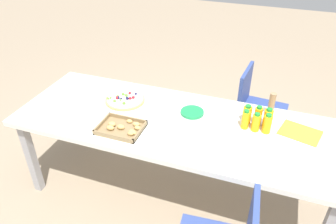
{
  "coord_description": "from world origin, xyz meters",
  "views": [
    {
      "loc": [
        -0.6,
        1.81,
        2.05
      ],
      "look_at": [
        0.07,
        -0.07,
        0.74
      ],
      "focal_mm": 34.79,
      "sensor_mm": 36.0,
      "label": 1
    }
  ],
  "objects_px": {
    "juice_bottle_1": "(258,116)",
    "juice_bottle_2": "(247,114)",
    "chair_near_left": "(256,105)",
    "juice_bottle_5": "(245,120)",
    "napkin_stack": "(180,133)",
    "paper_folder": "(300,133)",
    "juice_bottle_3": "(267,124)",
    "juice_bottle_4": "(256,122)",
    "snack_tray": "(122,128)",
    "cardboard_tube": "(271,105)",
    "fruit_pizza": "(125,99)",
    "plate_stack": "(192,112)",
    "party_table": "(174,128)",
    "juice_bottle_0": "(268,118)"
  },
  "relations": [
    {
      "from": "juice_bottle_1",
      "to": "juice_bottle_2",
      "type": "distance_m",
      "value": 0.07
    },
    {
      "from": "chair_near_left",
      "to": "juice_bottle_5",
      "type": "relative_size",
      "value": 5.8
    },
    {
      "from": "juice_bottle_2",
      "to": "chair_near_left",
      "type": "bearing_deg",
      "value": -92.08
    },
    {
      "from": "juice_bottle_5",
      "to": "napkin_stack",
      "type": "bearing_deg",
      "value": 28.98
    },
    {
      "from": "juice_bottle_2",
      "to": "paper_folder",
      "type": "bearing_deg",
      "value": 179.08
    },
    {
      "from": "juice_bottle_2",
      "to": "napkin_stack",
      "type": "height_order",
      "value": "juice_bottle_2"
    },
    {
      "from": "juice_bottle_3",
      "to": "juice_bottle_4",
      "type": "height_order",
      "value": "juice_bottle_3"
    },
    {
      "from": "juice_bottle_2",
      "to": "napkin_stack",
      "type": "bearing_deg",
      "value": 36.31
    },
    {
      "from": "napkin_stack",
      "to": "juice_bottle_2",
      "type": "bearing_deg",
      "value": -143.69
    },
    {
      "from": "juice_bottle_2",
      "to": "snack_tray",
      "type": "bearing_deg",
      "value": 25.81
    },
    {
      "from": "paper_folder",
      "to": "cardboard_tube",
      "type": "bearing_deg",
      "value": -34.65
    },
    {
      "from": "napkin_stack",
      "to": "chair_near_left",
      "type": "bearing_deg",
      "value": -114.69
    },
    {
      "from": "juice_bottle_3",
      "to": "fruit_pizza",
      "type": "relative_size",
      "value": 0.47
    },
    {
      "from": "juice_bottle_2",
      "to": "juice_bottle_4",
      "type": "xyz_separation_m",
      "value": [
        -0.07,
        0.08,
        -0.0
      ]
    },
    {
      "from": "plate_stack",
      "to": "paper_folder",
      "type": "height_order",
      "value": "plate_stack"
    },
    {
      "from": "chair_near_left",
      "to": "cardboard_tube",
      "type": "distance_m",
      "value": 0.59
    },
    {
      "from": "party_table",
      "to": "chair_near_left",
      "type": "xyz_separation_m",
      "value": [
        -0.51,
        -0.78,
        -0.16
      ]
    },
    {
      "from": "plate_stack",
      "to": "cardboard_tube",
      "type": "distance_m",
      "value": 0.57
    },
    {
      "from": "juice_bottle_5",
      "to": "fruit_pizza",
      "type": "relative_size",
      "value": 0.46
    },
    {
      "from": "party_table",
      "to": "cardboard_tube",
      "type": "bearing_deg",
      "value": -154.29
    },
    {
      "from": "juice_bottle_0",
      "to": "cardboard_tube",
      "type": "distance_m",
      "value": 0.15
    },
    {
      "from": "cardboard_tube",
      "to": "paper_folder",
      "type": "bearing_deg",
      "value": 145.35
    },
    {
      "from": "juice_bottle_2",
      "to": "juice_bottle_4",
      "type": "relative_size",
      "value": 1.01
    },
    {
      "from": "juice_bottle_2",
      "to": "paper_folder",
      "type": "relative_size",
      "value": 0.53
    },
    {
      "from": "snack_tray",
      "to": "cardboard_tube",
      "type": "distance_m",
      "value": 1.08
    },
    {
      "from": "juice_bottle_0",
      "to": "plate_stack",
      "type": "xyz_separation_m",
      "value": [
        0.53,
        0.02,
        -0.06
      ]
    },
    {
      "from": "juice_bottle_5",
      "to": "snack_tray",
      "type": "relative_size",
      "value": 0.47
    },
    {
      "from": "plate_stack",
      "to": "juice_bottle_0",
      "type": "bearing_deg",
      "value": -177.83
    },
    {
      "from": "juice_bottle_0",
      "to": "fruit_pizza",
      "type": "bearing_deg",
      "value": 1.5
    },
    {
      "from": "chair_near_left",
      "to": "paper_folder",
      "type": "relative_size",
      "value": 3.19
    },
    {
      "from": "napkin_stack",
      "to": "paper_folder",
      "type": "relative_size",
      "value": 0.58
    },
    {
      "from": "napkin_stack",
      "to": "paper_folder",
      "type": "distance_m",
      "value": 0.82
    },
    {
      "from": "juice_bottle_0",
      "to": "juice_bottle_1",
      "type": "xyz_separation_m",
      "value": [
        0.07,
        -0.0,
        0.0
      ]
    },
    {
      "from": "juice_bottle_3",
      "to": "snack_tray",
      "type": "distance_m",
      "value": 0.98
    },
    {
      "from": "juice_bottle_3",
      "to": "cardboard_tube",
      "type": "xyz_separation_m",
      "value": [
        -0.0,
        -0.22,
        0.02
      ]
    },
    {
      "from": "juice_bottle_0",
      "to": "paper_folder",
      "type": "distance_m",
      "value": 0.23
    },
    {
      "from": "chair_near_left",
      "to": "snack_tray",
      "type": "relative_size",
      "value": 2.75
    },
    {
      "from": "fruit_pizza",
      "to": "paper_folder",
      "type": "relative_size",
      "value": 1.18
    },
    {
      "from": "party_table",
      "to": "paper_folder",
      "type": "relative_size",
      "value": 8.88
    },
    {
      "from": "juice_bottle_5",
      "to": "paper_folder",
      "type": "height_order",
      "value": "juice_bottle_5"
    },
    {
      "from": "juice_bottle_0",
      "to": "juice_bottle_1",
      "type": "height_order",
      "value": "juice_bottle_1"
    },
    {
      "from": "juice_bottle_5",
      "to": "napkin_stack",
      "type": "distance_m",
      "value": 0.46
    },
    {
      "from": "napkin_stack",
      "to": "paper_folder",
      "type": "xyz_separation_m",
      "value": [
        -0.76,
        -0.29,
        -0.0
      ]
    },
    {
      "from": "juice_bottle_4",
      "to": "fruit_pizza",
      "type": "xyz_separation_m",
      "value": [
        1.01,
        -0.05,
        -0.05
      ]
    },
    {
      "from": "fruit_pizza",
      "to": "paper_folder",
      "type": "distance_m",
      "value": 1.3
    },
    {
      "from": "juice_bottle_1",
      "to": "snack_tray",
      "type": "height_order",
      "value": "juice_bottle_1"
    },
    {
      "from": "chair_near_left",
      "to": "party_table",
      "type": "bearing_deg",
      "value": -27.45
    },
    {
      "from": "juice_bottle_0",
      "to": "fruit_pizza",
      "type": "xyz_separation_m",
      "value": [
        1.08,
        0.03,
        -0.05
      ]
    },
    {
      "from": "paper_folder",
      "to": "snack_tray",
      "type": "bearing_deg",
      "value": 18.01
    },
    {
      "from": "napkin_stack",
      "to": "cardboard_tube",
      "type": "distance_m",
      "value": 0.7
    }
  ]
}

